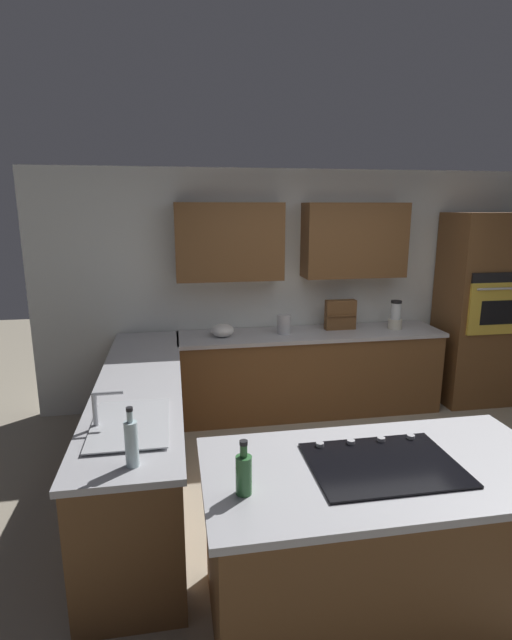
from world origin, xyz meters
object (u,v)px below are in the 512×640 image
(kettle, at_px, (284,324))
(wall_oven, at_px, (478,310))
(cooktop, at_px, (383,464))
(dish_soap_bottle, at_px, (131,442))
(sink_unit, at_px, (129,423))
(blender, at_px, (395,317))
(oil_bottle, at_px, (244,473))
(spice_rack, at_px, (340,315))
(mixing_bowl, at_px, (223,330))

(kettle, bearing_deg, wall_oven, -179.87)
(cooktop, bearing_deg, dish_soap_bottle, -9.48)
(sink_unit, height_order, cooktop, sink_unit)
(blender, distance_m, dish_soap_bottle, 3.59)
(cooktop, height_order, oil_bottle, oil_bottle)
(sink_unit, xyz_separation_m, oil_bottle, (-0.59, 0.82, 0.09))
(sink_unit, bearing_deg, kettle, -125.87)
(cooktop, height_order, spice_rack, spice_rack)
(spice_rack, distance_m, oil_bottle, 3.25)
(spice_rack, xyz_separation_m, dish_soap_bottle, (2.02, 2.54, -0.03))
(mixing_bowl, relative_size, oil_bottle, 0.89)
(wall_oven, height_order, cooktop, wall_oven)
(wall_oven, distance_m, dish_soap_bottle, 4.38)
(blender, xyz_separation_m, oil_bottle, (2.09, 2.80, -0.03))
(wall_oven, distance_m, sink_unit, 4.18)
(mixing_bowl, bearing_deg, kettle, 180.00)
(dish_soap_bottle, relative_size, oil_bottle, 1.21)
(mixing_bowl, relative_size, dish_soap_bottle, 0.73)
(cooktop, bearing_deg, wall_oven, -131.23)
(kettle, bearing_deg, blender, -180.00)
(blender, bearing_deg, mixing_bowl, 0.00)
(kettle, height_order, oil_bottle, oil_bottle)
(kettle, bearing_deg, cooktop, 88.00)
(blender, bearing_deg, oil_bottle, 53.21)
(wall_oven, height_order, mixing_bowl, wall_oven)
(mixing_bowl, xyz_separation_m, dish_soap_bottle, (0.72, 2.46, 0.07))
(blender, xyz_separation_m, spice_rack, (0.60, -0.09, 0.03))
(wall_oven, xyz_separation_m, cooktop, (2.34, 2.67, -0.17))
(wall_oven, height_order, dish_soap_bottle, wall_oven)
(wall_oven, bearing_deg, blender, 0.30)
(kettle, xyz_separation_m, dish_soap_bottle, (1.37, 2.46, 0.03))
(cooktop, xyz_separation_m, blender, (-1.34, -2.67, 0.13))
(wall_oven, xyz_separation_m, sink_unit, (3.68, 1.98, -0.16))
(spice_rack, bearing_deg, kettle, 7.81)
(dish_soap_bottle, xyz_separation_m, oil_bottle, (-0.53, 0.34, -0.03))
(blender, height_order, spice_rack, spice_rack)
(sink_unit, bearing_deg, cooktop, 152.56)
(blender, bearing_deg, wall_oven, -179.70)
(sink_unit, distance_m, oil_bottle, 1.01)
(sink_unit, bearing_deg, dish_soap_bottle, 96.95)
(cooktop, xyz_separation_m, mixing_bowl, (0.56, -2.67, 0.06))
(oil_bottle, bearing_deg, sink_unit, -54.39)
(wall_oven, relative_size, sink_unit, 3.07)
(sink_unit, height_order, blender, blender)
(sink_unit, xyz_separation_m, mixing_bowl, (-0.78, -1.98, 0.05))
(sink_unit, distance_m, kettle, 2.44)
(wall_oven, relative_size, cooktop, 2.83)
(spice_rack, height_order, kettle, spice_rack)
(mixing_bowl, relative_size, kettle, 1.17)
(wall_oven, distance_m, cooktop, 3.56)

